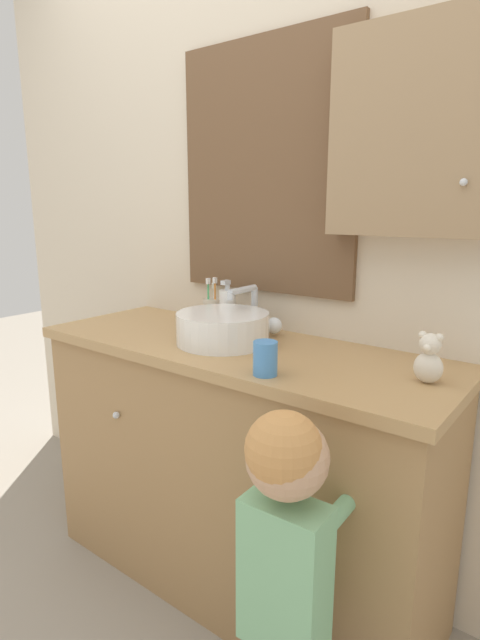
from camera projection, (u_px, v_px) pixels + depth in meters
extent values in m
plane|color=gray|center=(170.00, 640.00, 1.59)|extent=(10.00, 10.00, 0.00)
cube|color=beige|center=(285.00, 233.00, 1.79)|extent=(3.20, 0.06, 2.50)
cube|color=brown|center=(265.00, 169.00, 1.75)|extent=(0.72, 0.02, 0.87)
cube|color=#B2C1CC|center=(264.00, 169.00, 1.74)|extent=(0.66, 0.01, 0.81)
cube|color=#997A56|center=(417.00, 130.00, 1.38)|extent=(0.50, 0.10, 0.58)
sphere|color=silver|center=(464.00, 182.00, 1.28)|extent=(0.02, 0.02, 0.02)
cube|color=#A37A4C|center=(236.00, 472.00, 1.75)|extent=(1.41, 0.48, 0.86)
cube|color=tan|center=(236.00, 350.00, 1.65)|extent=(1.45, 0.52, 0.03)
sphere|color=silver|center=(116.00, 415.00, 1.70)|extent=(0.02, 0.02, 0.02)
sphere|color=silver|center=(275.00, 476.00, 1.32)|extent=(0.02, 0.02, 0.02)
cylinder|color=white|center=(223.00, 328.00, 1.65)|extent=(0.31, 0.31, 0.10)
cylinder|color=silver|center=(223.00, 314.00, 1.64)|extent=(0.25, 0.25, 0.01)
cylinder|color=silver|center=(254.00, 310.00, 1.78)|extent=(0.02, 0.02, 0.17)
cylinder|color=silver|center=(243.00, 290.00, 1.71)|extent=(0.02, 0.14, 0.02)
cylinder|color=silver|center=(230.00, 296.00, 1.66)|extent=(0.02, 0.02, 0.02)
sphere|color=white|center=(274.00, 325.00, 1.74)|extent=(0.06, 0.06, 0.06)
cylinder|color=beige|center=(213.00, 311.00, 1.93)|extent=(0.08, 0.08, 0.10)
cylinder|color=orange|center=(215.00, 300.00, 1.91)|extent=(0.01, 0.01, 0.17)
cube|color=white|center=(215.00, 280.00, 1.89)|extent=(0.01, 0.02, 0.02)
cylinder|color=white|center=(214.00, 301.00, 1.93)|extent=(0.01, 0.01, 0.15)
cube|color=white|center=(214.00, 285.00, 1.92)|extent=(0.01, 0.02, 0.02)
cylinder|color=#47B26B|center=(208.00, 300.00, 1.91)|extent=(0.01, 0.01, 0.17)
cube|color=white|center=(208.00, 281.00, 1.90)|extent=(0.01, 0.02, 0.02)
cylinder|color=white|center=(228.00, 310.00, 1.85)|extent=(0.06, 0.06, 0.15)
cylinder|color=silver|center=(227.00, 287.00, 1.83)|extent=(0.02, 0.02, 0.02)
cube|color=silver|center=(226.00, 282.00, 1.81)|extent=(0.02, 0.03, 0.02)
cube|color=#7FBC89|center=(285.00, 575.00, 1.13)|extent=(0.20, 0.11, 0.36)
sphere|color=tan|center=(287.00, 458.00, 1.07)|extent=(0.18, 0.18, 0.18)
sphere|color=tan|center=(284.00, 450.00, 1.05)|extent=(0.17, 0.17, 0.17)
cylinder|color=#7FBC89|center=(350.00, 500.00, 1.22)|extent=(0.05, 0.27, 0.04)
cylinder|color=white|center=(372.00, 462.00, 1.32)|extent=(0.01, 0.05, 0.12)
ellipsoid|color=beige|center=(428.00, 368.00, 1.28)|extent=(0.07, 0.06, 0.08)
sphere|color=beige|center=(430.00, 344.00, 1.27)|extent=(0.06, 0.06, 0.06)
sphere|color=beige|center=(423.00, 335.00, 1.28)|extent=(0.02, 0.02, 0.02)
sphere|color=beige|center=(439.00, 337.00, 1.25)|extent=(0.02, 0.02, 0.02)
sphere|color=silver|center=(427.00, 348.00, 1.25)|extent=(0.02, 0.02, 0.02)
cylinder|color=#4789D1|center=(265.00, 358.00, 1.34)|extent=(0.07, 0.07, 0.09)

